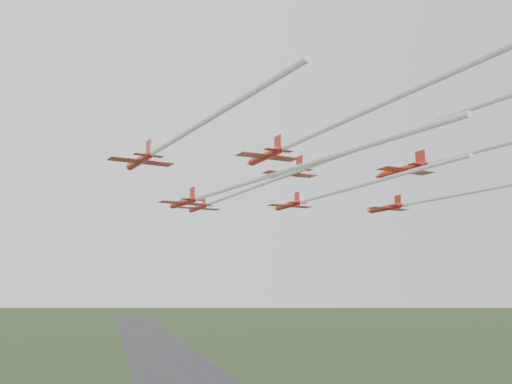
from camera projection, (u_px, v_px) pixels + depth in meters
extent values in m
cube|color=#2F2F31|center=(167.00, 358.00, 275.77)|extent=(38.00, 900.00, 0.04)
cylinder|color=red|center=(198.00, 208.00, 113.40)|extent=(2.55, 8.01, 1.03)
cone|color=red|center=(190.00, 211.00, 117.69)|extent=(1.34, 1.85, 1.03)
cone|color=red|center=(206.00, 205.00, 109.37)|extent=(1.14, 1.28, 0.94)
ellipsoid|color=black|center=(195.00, 207.00, 115.13)|extent=(0.56, 0.95, 0.30)
cube|color=red|center=(199.00, 208.00, 112.70)|extent=(8.55, 3.98, 0.09)
cube|color=red|center=(204.00, 205.00, 110.16)|extent=(3.89, 1.83, 0.07)
cube|color=red|center=(204.00, 200.00, 110.50)|extent=(0.42, 1.67, 1.87)
cylinder|color=silver|center=(271.00, 181.00, 84.76)|extent=(11.07, 53.38, 0.56)
cylinder|color=red|center=(183.00, 203.00, 96.70)|extent=(3.52, 8.48, 1.10)
cone|color=red|center=(171.00, 206.00, 101.06)|extent=(1.58, 2.05, 1.10)
cone|color=red|center=(195.00, 199.00, 92.60)|extent=(1.31, 1.44, 1.00)
ellipsoid|color=black|center=(178.00, 202.00, 98.46)|extent=(0.68, 1.03, 0.32)
cube|color=red|center=(185.00, 203.00, 95.98)|extent=(9.21, 5.05, 0.10)
cube|color=red|center=(193.00, 200.00, 93.40)|extent=(4.19, 2.31, 0.08)
cube|color=red|center=(192.00, 193.00, 93.76)|extent=(0.62, 1.76, 2.01)
cylinder|color=silver|center=(290.00, 170.00, 69.83)|extent=(15.88, 50.82, 0.60)
cylinder|color=red|center=(288.00, 205.00, 107.32)|extent=(2.52, 8.20, 1.05)
cone|color=red|center=(276.00, 209.00, 111.73)|extent=(1.35, 1.89, 1.05)
cone|color=red|center=(300.00, 202.00, 103.17)|extent=(1.15, 1.31, 0.96)
ellipsoid|color=black|center=(283.00, 205.00, 109.10)|extent=(0.56, 0.97, 0.31)
cube|color=red|center=(290.00, 206.00, 106.60)|extent=(8.75, 3.99, 0.10)
cube|color=red|center=(298.00, 203.00, 103.98)|extent=(3.98, 1.83, 0.08)
cube|color=red|center=(297.00, 197.00, 104.33)|extent=(0.41, 1.71, 1.92)
cylinder|color=silver|center=(368.00, 183.00, 84.67)|extent=(7.93, 39.75, 0.57)
cylinder|color=red|center=(139.00, 161.00, 80.50)|extent=(3.35, 8.73, 1.13)
cone|color=red|center=(128.00, 168.00, 85.04)|extent=(1.57, 2.08, 1.13)
cone|color=red|center=(151.00, 154.00, 76.23)|extent=(1.31, 1.46, 1.03)
ellipsoid|color=black|center=(135.00, 161.00, 82.34)|extent=(0.67, 1.05, 0.33)
cube|color=red|center=(141.00, 162.00, 79.75)|extent=(9.42, 4.92, 0.10)
cube|color=red|center=(149.00, 155.00, 77.06)|extent=(4.29, 2.25, 0.08)
cube|color=red|center=(148.00, 148.00, 77.43)|extent=(0.58, 1.81, 2.05)
cylinder|color=silver|center=(210.00, 118.00, 60.14)|extent=(10.00, 35.24, 0.62)
cylinder|color=red|center=(287.00, 174.00, 89.47)|extent=(2.86, 8.41, 1.08)
cone|color=red|center=(272.00, 179.00, 93.94)|extent=(1.44, 1.96, 1.08)
cone|color=red|center=(303.00, 168.00, 85.27)|extent=(1.22, 1.37, 0.99)
ellipsoid|color=black|center=(281.00, 173.00, 91.27)|extent=(0.61, 1.00, 0.32)
cube|color=red|center=(290.00, 174.00, 88.74)|extent=(9.02, 4.36, 0.10)
cube|color=red|center=(300.00, 169.00, 86.09)|extent=(4.10, 2.00, 0.08)
cube|color=red|center=(299.00, 162.00, 86.45)|extent=(0.48, 1.75, 1.97)
cylinder|color=silver|center=(422.00, 126.00, 63.22)|extent=(11.11, 48.01, 0.59)
cylinder|color=red|center=(385.00, 208.00, 101.60)|extent=(2.64, 7.61, 0.98)
cone|color=red|center=(369.00, 211.00, 105.63)|extent=(1.31, 1.78, 0.98)
cone|color=red|center=(402.00, 205.00, 97.81)|extent=(1.11, 1.24, 0.89)
ellipsoid|color=black|center=(379.00, 207.00, 103.23)|extent=(0.55, 0.91, 0.29)
cube|color=red|center=(388.00, 209.00, 100.94)|extent=(8.17, 4.00, 0.09)
cube|color=red|center=(399.00, 206.00, 98.55)|extent=(3.72, 1.84, 0.07)
cube|color=red|center=(398.00, 200.00, 98.87)|extent=(0.44, 1.59, 1.78)
cylinder|color=silver|center=(479.00, 191.00, 83.25)|extent=(7.67, 31.53, 0.54)
cylinder|color=red|center=(265.00, 156.00, 73.50)|extent=(2.60, 7.88, 1.01)
cone|color=red|center=(249.00, 163.00, 77.70)|extent=(1.33, 1.83, 1.01)
cone|color=red|center=(282.00, 149.00, 69.55)|extent=(1.13, 1.27, 0.92)
ellipsoid|color=black|center=(259.00, 156.00, 75.19)|extent=(0.56, 0.94, 0.30)
cube|color=red|center=(268.00, 157.00, 72.81)|extent=(8.43, 4.01, 0.09)
cube|color=red|center=(278.00, 150.00, 70.32)|extent=(3.84, 1.84, 0.07)
cube|color=red|center=(278.00, 143.00, 70.65)|extent=(0.43, 1.64, 1.84)
cylinder|color=silver|center=(391.00, 100.00, 51.47)|extent=(8.70, 39.12, 0.55)
cylinder|color=red|center=(402.00, 170.00, 83.50)|extent=(3.14, 8.70, 1.12)
cone|color=red|center=(378.00, 176.00, 88.08)|extent=(1.53, 2.05, 1.12)
cone|color=red|center=(427.00, 164.00, 79.19)|extent=(1.28, 1.43, 1.02)
ellipsoid|color=black|center=(392.00, 170.00, 85.35)|extent=(0.65, 1.04, 0.33)
cube|color=red|center=(406.00, 171.00, 82.75)|extent=(9.36, 4.70, 0.10)
cube|color=red|center=(422.00, 165.00, 80.04)|extent=(4.26, 2.16, 0.08)
cube|color=red|center=(420.00, 158.00, 80.40)|extent=(0.53, 1.81, 2.04)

